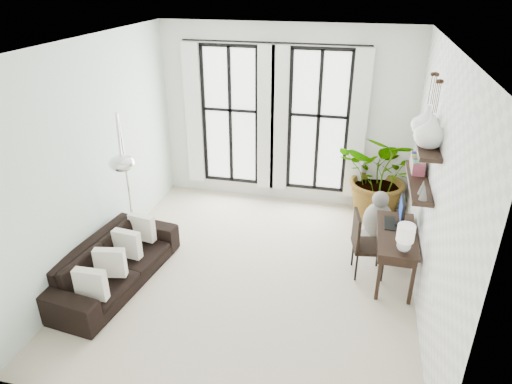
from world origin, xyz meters
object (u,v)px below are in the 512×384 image
(buddha, at_px, (377,222))
(plant, at_px, (383,176))
(sofa, at_px, (114,263))
(arc_lamp, at_px, (122,152))
(desk_chair, at_px, (363,240))
(desk, at_px, (397,237))

(buddha, bearing_deg, plant, 87.27)
(sofa, xyz_separation_m, arc_lamp, (0.10, 0.42, 1.48))
(sofa, relative_size, arc_lamp, 0.92)
(sofa, xyz_separation_m, plant, (3.58, 2.80, 0.48))
(desk_chair, bearing_deg, plant, 71.88)
(buddha, bearing_deg, desk_chair, -103.98)
(desk_chair, relative_size, buddha, 1.04)
(desk_chair, bearing_deg, arc_lamp, -179.69)
(plant, distance_m, arc_lamp, 4.32)
(sofa, bearing_deg, desk_chair, -66.30)
(plant, height_order, arc_lamp, arc_lamp)
(desk, xyz_separation_m, buddha, (-0.22, 0.90, -0.30))
(plant, distance_m, buddha, 1.02)
(desk_chair, height_order, arc_lamp, arc_lamp)
(plant, bearing_deg, desk, -84.64)
(sofa, relative_size, plant, 1.36)
(buddha, bearing_deg, sofa, -152.21)
(sofa, height_order, desk_chair, desk_chair)
(desk, distance_m, arc_lamp, 3.85)
(plant, xyz_separation_m, desk_chair, (-0.26, -1.79, -0.25))
(plant, xyz_separation_m, desk, (0.17, -1.84, -0.10))
(desk, relative_size, desk_chair, 1.28)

